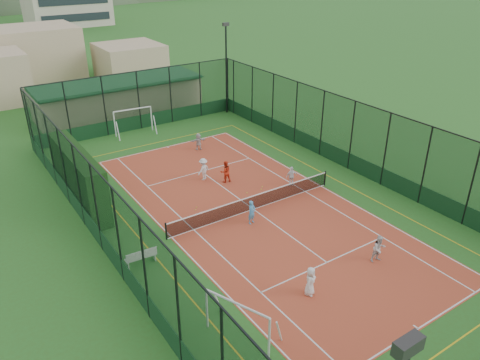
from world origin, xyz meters
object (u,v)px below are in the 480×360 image
object	(u,v)px
child_near_left	(310,281)
futsal_goal_far	(133,121)
child_far_left	(203,169)
child_far_back	(198,141)
white_bench	(141,256)
futsal_goal_near	(237,323)
coach	(225,172)
clubhouse	(119,97)
child_far_right	(291,176)
floodlight_ne	(226,69)
child_near_mid	(252,212)
child_near_right	(379,249)

from	to	relation	value
child_near_left	futsal_goal_far	bearing A→B (deg)	56.15
child_far_left	child_far_back	distance (m)	5.34
white_bench	futsal_goal_near	world-z (taller)	futsal_goal_near
child_far_back	futsal_goal_near	bearing A→B (deg)	77.38
child_far_left	coach	size ratio (longest dim) A/B	1.03
clubhouse	white_bench	xyz separation A→B (m)	(-7.80, -23.28, -1.13)
child_far_right	clubhouse	bearing A→B (deg)	-68.95
futsal_goal_far	child_far_back	size ratio (longest dim) A/B	2.47
white_bench	child_near_left	bearing A→B (deg)	-45.49
floodlight_ne	coach	distance (m)	15.25
clubhouse	floodlight_ne	bearing A→B (deg)	-32.12
clubhouse	child_far_right	world-z (taller)	clubhouse
white_bench	child_far_right	xyz separation A→B (m)	(11.71, 2.48, 0.25)
futsal_goal_near	child_far_back	xyz separation A→B (m)	(8.48, 18.28, -0.31)
clubhouse	child_far_back	size ratio (longest dim) A/B	11.42
child_far_left	futsal_goal_near	bearing A→B (deg)	45.67
child_near_left	child_far_back	world-z (taller)	child_near_left
white_bench	futsal_goal_near	distance (m)	7.10
clubhouse	child_near_mid	xyz separation A→B (m)	(-0.99, -23.20, -0.85)
clubhouse	child_far_left	distance (m)	16.82
white_bench	child_far_left	world-z (taller)	child_far_left
futsal_goal_far	child_near_right	bearing A→B (deg)	-77.46
child_near_mid	child_far_left	xyz separation A→B (m)	(0.50, 6.41, 0.06)
child_near_mid	child_far_right	xyz separation A→B (m)	(4.90, 2.40, -0.03)
futsal_goal_far	child_far_right	world-z (taller)	futsal_goal_far
child_far_left	coach	distance (m)	1.54
child_far_left	coach	xyz separation A→B (m)	(1.05, -1.12, -0.02)
child_near_mid	coach	distance (m)	5.51
floodlight_ne	white_bench	world-z (taller)	floodlight_ne
child_near_mid	child_far_back	bearing A→B (deg)	60.07
floodlight_ne	child_near_right	xyz separation A→B (m)	(-6.38, -24.31, -3.38)
coach	child_near_right	bearing A→B (deg)	106.84
floodlight_ne	child_near_mid	world-z (taller)	floodlight_ne
clubhouse	child_near_right	xyz separation A→B (m)	(2.22, -29.71, -0.83)
child_near_left	child_far_left	size ratio (longest dim) A/B	0.93
child_far_back	child_near_right	bearing A→B (deg)	103.57
white_bench	futsal_goal_far	xyz separation A→B (m)	(6.83, 17.47, 0.62)
clubhouse	child_near_left	bearing A→B (deg)	-94.46
floodlight_ne	futsal_goal_near	bearing A→B (deg)	-121.55
clubhouse	child_near_mid	distance (m)	23.24
child_far_right	coach	xyz separation A→B (m)	(-3.34, 2.88, 0.07)
clubhouse	futsal_goal_near	distance (m)	30.99
futsal_goal_far	child_near_mid	size ratio (longest dim) A/B	2.30
child_far_right	child_far_back	bearing A→B (deg)	-66.27
futsal_goal_far	child_near_mid	xyz separation A→B (m)	(-0.02, -17.39, -0.34)
floodlight_ne	futsal_goal_near	xyz separation A→B (m)	(-15.27, -24.86, -3.14)
clubhouse	futsal_goal_far	distance (m)	5.91
futsal_goal_near	child_far_right	world-z (taller)	futsal_goal_near
floodlight_ne	child_far_left	world-z (taller)	floodlight_ne
child_far_left	child_near_right	bearing A→B (deg)	82.15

